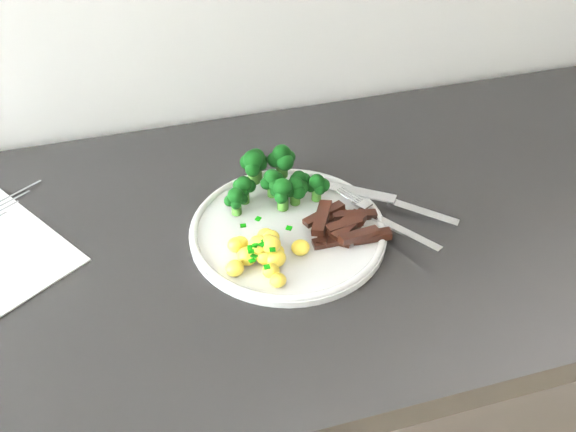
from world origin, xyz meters
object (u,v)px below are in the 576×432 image
(counter, at_px, (232,429))
(broccoli, at_px, (273,177))
(plate, at_px, (288,229))
(fork, at_px, (389,222))
(knife, at_px, (403,207))
(beef_strips, at_px, (344,225))
(potatoes, at_px, (264,251))

(counter, bearing_deg, broccoli, 34.59)
(plate, relative_size, fork, 1.65)
(counter, distance_m, broccoli, 0.49)
(counter, relative_size, knife, 14.00)
(counter, xyz_separation_m, broccoli, (0.10, 0.07, 0.47))
(broccoli, distance_m, fork, 0.16)
(fork, xyz_separation_m, knife, (0.03, 0.03, -0.01))
(counter, bearing_deg, fork, -8.86)
(counter, height_order, beef_strips, beef_strips)
(beef_strips, xyz_separation_m, knife, (0.09, 0.02, -0.01))
(potatoes, bearing_deg, fork, 4.60)
(broccoli, height_order, knife, broccoli)
(potatoes, xyz_separation_m, fork, (0.17, 0.01, -0.01))
(beef_strips, bearing_deg, plate, 160.13)
(plate, relative_size, potatoes, 2.36)
(potatoes, relative_size, fork, 0.70)
(plate, height_order, potatoes, potatoes)
(potatoes, bearing_deg, broccoli, 70.03)
(beef_strips, bearing_deg, potatoes, -168.82)
(counter, xyz_separation_m, plate, (0.10, -0.00, 0.44))
(beef_strips, bearing_deg, fork, -7.91)
(counter, relative_size, potatoes, 21.45)
(counter, distance_m, fork, 0.50)
(fork, distance_m, knife, 0.05)
(fork, bearing_deg, counter, 171.14)
(plate, distance_m, beef_strips, 0.07)
(fork, bearing_deg, broccoli, 140.58)
(potatoes, distance_m, knife, 0.21)
(potatoes, relative_size, knife, 0.65)
(fork, bearing_deg, potatoes, -175.40)
(broccoli, bearing_deg, counter, -145.41)
(broccoli, distance_m, knife, 0.18)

